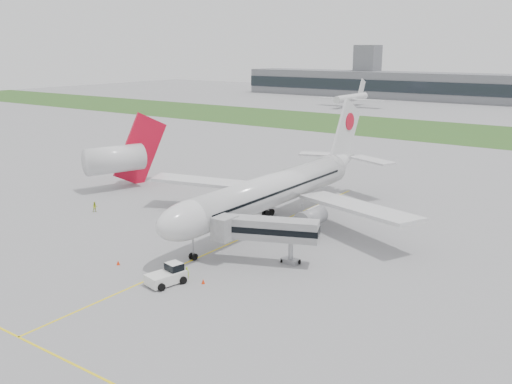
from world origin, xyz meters
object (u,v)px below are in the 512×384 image
Objects in this scene: airliner at (278,188)px; pushback_tug at (168,275)px; ground_crew_near at (187,273)px; neighbor_aircraft at (118,158)px; jet_bridge at (264,229)px.

pushback_tug is (2.65, -27.23, -4.61)m from airliner.
ground_crew_near is 0.08× the size of neighbor_aircraft.
pushback_tug is at bearing -84.43° from airliner.
jet_bridge is at bearing -139.38° from ground_crew_near.
jet_bridge is 8.17× the size of ground_crew_near.
ground_crew_near is at bearing -81.87° from airliner.
jet_bridge reaches higher than ground_crew_near.
jet_bridge is (8.02, -15.44, -1.18)m from airliner.
neighbor_aircraft is at bearing 157.25° from pushback_tug.
pushback_tug is 49.54m from neighbor_aircraft.
neighbor_aircraft is at bearing -56.92° from ground_crew_near.
airliner is at bearing 95.04° from jet_bridge.
pushback_tug is 0.39× the size of jet_bridge.
airliner is at bearing 107.96° from pushback_tug.
pushback_tug is at bearing -136.90° from jet_bridge.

